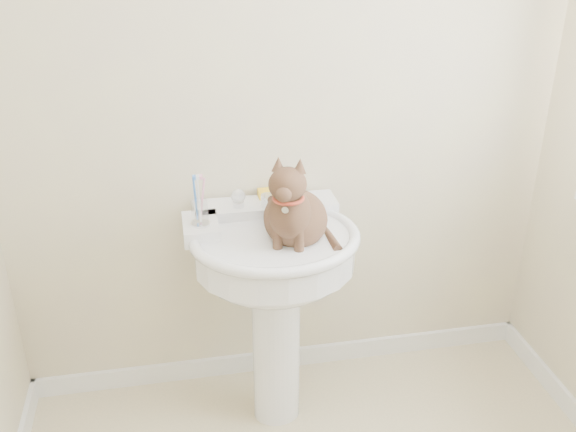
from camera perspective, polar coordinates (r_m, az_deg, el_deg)
wall_back at (r=2.43m, az=-0.27°, el=10.46°), size 2.20×0.00×2.50m
baseboard_back at (r=2.98m, az=-0.18°, el=-12.49°), size 2.20×0.02×0.09m
pedestal_sink at (r=2.38m, az=-1.22°, el=-4.84°), size 0.63×0.62×0.87m
faucet at (r=2.41m, az=-1.84°, el=1.74°), size 0.28×0.12×0.14m
soap_bar at (r=2.50m, az=-1.63°, el=2.03°), size 0.09×0.06×0.03m
toothbrush_cup at (r=2.29m, az=-7.85°, el=0.36°), size 0.07×0.07×0.19m
cat at (r=2.24m, az=0.64°, el=0.18°), size 0.25×0.31×0.46m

